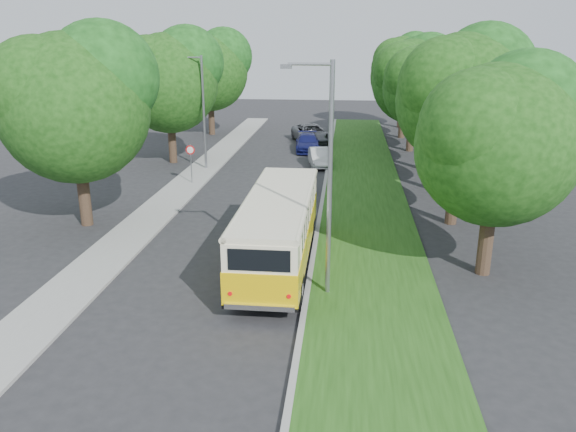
# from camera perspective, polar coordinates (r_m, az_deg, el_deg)

# --- Properties ---
(ground) EXTENTS (120.00, 120.00, 0.00)m
(ground) POSITION_cam_1_polar(r_m,az_deg,el_deg) (22.76, -6.68, -4.73)
(ground) COLOR #252528
(ground) RESTS_ON ground
(curb) EXTENTS (0.20, 70.00, 0.15)m
(curb) POSITION_cam_1_polar(r_m,az_deg,el_deg) (26.93, 3.11, -0.83)
(curb) COLOR gray
(curb) RESTS_ON ground
(grass_verge) EXTENTS (4.50, 70.00, 0.13)m
(grass_verge) POSITION_cam_1_polar(r_m,az_deg,el_deg) (26.93, 8.11, -1.01)
(grass_verge) COLOR #1F4713
(grass_verge) RESTS_ON ground
(sidewalk) EXTENTS (2.20, 70.00, 0.12)m
(sidewalk) POSITION_cam_1_polar(r_m,az_deg,el_deg) (28.56, -13.97, -0.28)
(sidewalk) COLOR gray
(sidewalk) RESTS_ON ground
(treeline) EXTENTS (24.27, 41.91, 9.46)m
(treeline) POSITION_cam_1_polar(r_m,az_deg,el_deg) (38.61, 3.60, 13.73)
(treeline) COLOR #332319
(treeline) RESTS_ON ground
(lamppost_near) EXTENTS (1.71, 0.16, 8.00)m
(lamppost_near) POSITION_cam_1_polar(r_m,az_deg,el_deg) (18.51, 4.00, 4.29)
(lamppost_near) COLOR gray
(lamppost_near) RESTS_ON ground
(lamppost_far) EXTENTS (1.71, 0.16, 7.50)m
(lamppost_far) POSITION_cam_1_polar(r_m,az_deg,el_deg) (37.97, -8.72, 10.75)
(lamppost_far) COLOR gray
(lamppost_far) RESTS_ON ground
(warning_sign) EXTENTS (0.56, 0.10, 2.50)m
(warning_sign) POSITION_cam_1_polar(r_m,az_deg,el_deg) (34.47, -9.87, 5.92)
(warning_sign) COLOR gray
(warning_sign) RESTS_ON ground
(vintage_bus) EXTENTS (2.54, 9.80, 2.91)m
(vintage_bus) POSITION_cam_1_polar(r_m,az_deg,el_deg) (21.85, -0.99, -1.50)
(vintage_bus) COLOR yellow
(vintage_bus) RESTS_ON ground
(car_silver) EXTENTS (2.45, 4.68, 1.52)m
(car_silver) POSITION_cam_1_polar(r_m,az_deg,el_deg) (31.79, -0.02, 3.41)
(car_silver) COLOR #ABAAAF
(car_silver) RESTS_ON ground
(car_white) EXTENTS (1.90, 3.91, 1.24)m
(car_white) POSITION_cam_1_polar(r_m,az_deg,el_deg) (39.31, 3.23, 5.99)
(car_white) COLOR silver
(car_white) RESTS_ON ground
(car_blue) EXTENTS (2.18, 4.61, 1.30)m
(car_blue) POSITION_cam_1_polar(r_m,az_deg,el_deg) (44.48, 2.00, 7.45)
(car_blue) COLOR navy
(car_blue) RESTS_ON ground
(car_grey) EXTENTS (4.02, 6.00, 1.53)m
(car_grey) POSITION_cam_1_polar(r_m,az_deg,el_deg) (48.06, 2.36, 8.37)
(car_grey) COLOR #56585E
(car_grey) RESTS_ON ground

